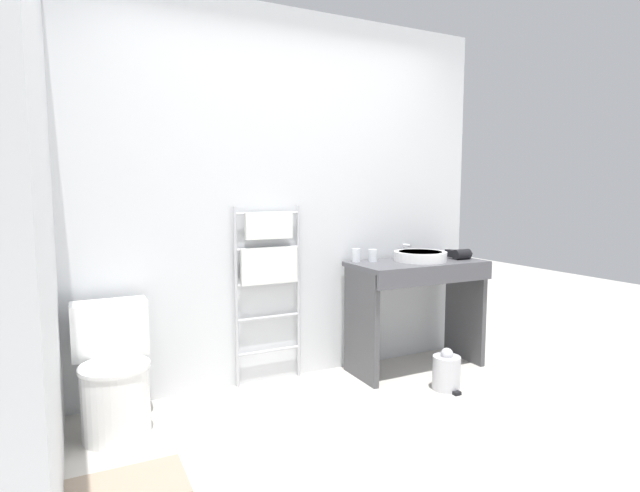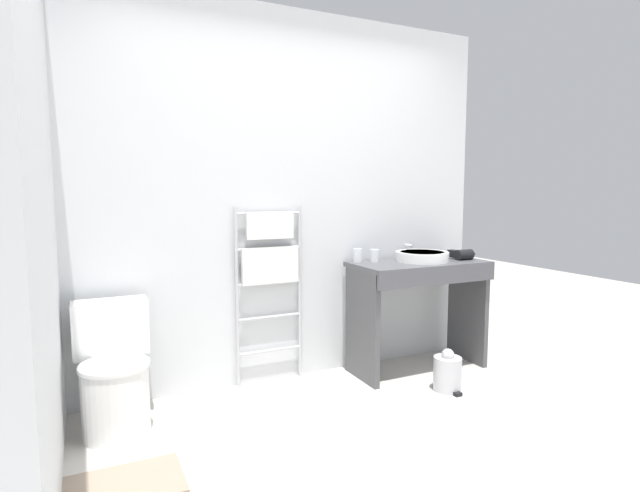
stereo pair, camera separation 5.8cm
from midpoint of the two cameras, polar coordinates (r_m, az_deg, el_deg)
The scene contains 13 objects.
ground_plane at distance 2.68m, azimuth 8.82°, elevation -24.18°, with size 12.00×12.00×0.00m, color beige.
wall_back at distance 3.61m, azimuth -4.53°, elevation 5.46°, with size 3.18×0.12×2.61m, color silver.
wall_side at distance 2.58m, azimuth -30.56°, elevation 4.31°, with size 0.12×2.10×2.61m, color silver.
toilet at distance 3.14m, azimuth -23.00°, elevation -13.63°, with size 0.42×0.53×0.73m.
towel_radiator at distance 3.48m, azimuth -6.32°, elevation -1.83°, with size 0.49×0.06×1.26m.
vanity_counter at distance 3.85m, azimuth 10.65°, elevation -5.57°, with size 1.02×0.50×0.83m.
sink_basin at distance 3.84m, azimuth 10.96°, elevation -1.12°, with size 0.40×0.40×0.07m.
faucet at distance 3.99m, azimuth 9.28°, elevation -0.29°, with size 0.02×0.10×0.11m.
cup_near_wall at distance 3.73m, azimuth 3.71°, elevation -1.05°, with size 0.06×0.06×0.10m.
cup_near_edge at distance 3.75m, azimuth 5.61°, elevation -1.08°, with size 0.07×0.07×0.09m.
hair_dryer at distance 4.01m, azimuth 15.44°, elevation -0.89°, with size 0.18×0.17×0.08m.
trash_bin at distance 3.62m, azimuth 13.79°, elevation -13.77°, with size 0.19×0.22×0.29m.
bath_mat at distance 2.70m, azimuth -22.19°, elevation -24.19°, with size 0.56×0.36×0.01m, color gray.
Camera 1 is at (-1.38, -1.86, 1.35)m, focal length 28.00 mm.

